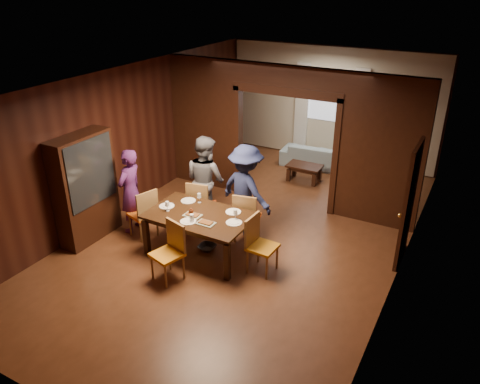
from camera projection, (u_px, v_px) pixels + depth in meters
The scene contains 32 objects.
floor at pixel (249, 233), 8.90m from camera, with size 9.00×9.00×0.00m, color #4F2A16.
ceiling at pixel (250, 81), 7.65m from camera, with size 5.50×9.00×0.02m, color silver.
room_walls at pixel (291, 131), 9.75m from camera, with size 5.52×9.01×2.90m.
person_purple at pixel (130, 191), 8.70m from camera, with size 0.59×0.39×1.63m, color #4D1E59.
person_grey at pixel (206, 180), 9.00m from camera, with size 0.86×0.67×1.76m, color #54555C.
person_navy at pixel (246, 190), 8.60m from camera, with size 1.13×0.65×1.74m, color #1D2348.
sofa at pixel (320, 156), 11.81m from camera, with size 1.95×0.76×0.57m, color #8EAABA.
serving_bowl at pixel (206, 210), 8.05m from camera, with size 0.32×0.32×0.08m, color black.
dining_table at pixel (200, 234), 8.15m from camera, with size 1.79×1.11×0.76m, color black.
coffee_table at pixel (304, 173), 11.04m from camera, with size 0.80×0.50×0.40m, color black.
chair_left at pixel (142, 213), 8.63m from camera, with size 0.44×0.44×0.97m, color #D55A14, non-canonical shape.
chair_right at pixel (263, 245), 7.60m from camera, with size 0.44×0.44×0.97m, color #C87912, non-canonical shape.
chair_far_l at pixel (202, 203), 8.98m from camera, with size 0.44×0.44×0.97m, color #C13B12, non-canonical shape.
chair_far_r at pixel (247, 216), 8.52m from camera, with size 0.44×0.44×0.97m, color #E45815, non-canonical shape.
chair_near at pixel (167, 253), 7.40m from camera, with size 0.44×0.44×0.97m, color orange, non-canonical shape.
hutch at pixel (85, 188), 8.37m from camera, with size 0.40×1.20×2.00m, color black.
door_right at pixel (409, 205), 7.68m from camera, with size 0.06×0.90×2.10m, color black.
window_far at pixel (331, 95), 11.69m from camera, with size 1.20×0.03×1.30m, color silver.
curtain_left at pixel (302, 110), 12.18m from camera, with size 0.35×0.06×2.40m, color white.
curtain_right at pixel (358, 117), 11.53m from camera, with size 0.35×0.06×2.40m, color white.
plate_left at pixel (167, 206), 8.26m from camera, with size 0.27×0.27×0.01m, color white.
plate_far_l at pixel (188, 201), 8.45m from camera, with size 0.27×0.27×0.01m, color silver.
plate_far_r at pixel (233, 212), 8.06m from camera, with size 0.27×0.27×0.01m, color white.
plate_right at pixel (234, 223), 7.72m from camera, with size 0.27×0.27×0.01m, color silver.
plate_near at pixel (188, 221), 7.75m from camera, with size 0.27×0.27×0.01m, color silver.
platter_a at pixel (193, 215), 7.93m from camera, with size 0.30×0.20×0.04m, color gray.
platter_b at pixel (206, 223), 7.68m from camera, with size 0.30×0.20×0.04m, color gray.
wineglass_left at pixel (167, 206), 8.06m from camera, with size 0.08×0.08×0.18m, color silver, non-canonical shape.
wineglass_far at pixel (199, 198), 8.36m from camera, with size 0.08×0.08×0.18m, color silver, non-canonical shape.
wineglass_right at pixel (235, 214), 7.79m from camera, with size 0.08×0.08×0.18m, color white, non-canonical shape.
tumbler at pixel (192, 218), 7.72m from camera, with size 0.07×0.07×0.14m, color white.
condiment_jar at pixel (191, 211), 7.97m from camera, with size 0.08×0.08×0.11m, color #472010, non-canonical shape.
Camera 1 is at (3.53, -6.84, 4.53)m, focal length 35.00 mm.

